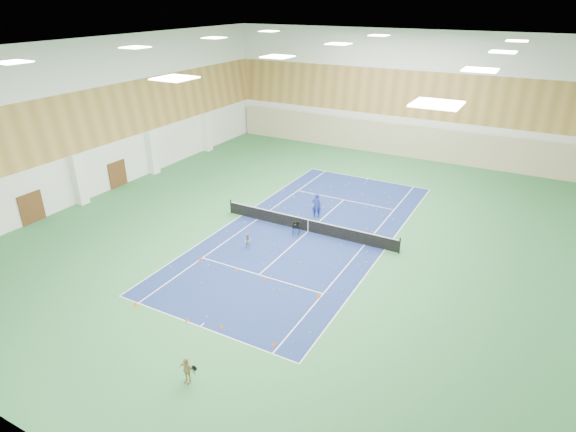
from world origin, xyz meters
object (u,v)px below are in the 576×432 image
Objects in this scene: ball_cart at (296,229)px; coach at (316,205)px; tennis_net at (308,224)px; child_apron at (187,370)px; child_court at (248,241)px.

coach is at bearing 73.60° from ball_cart.
tennis_net is 2.57m from coach.
tennis_net is 10.16× the size of child_apron.
child_court is at bearing 106.86° from child_apron.
coach is (-0.56, 2.48, 0.38)m from tennis_net.
ball_cart is (-0.49, -0.82, -0.12)m from tennis_net.
child_apron is 1.48× the size of ball_cart.
child_court is 1.20× the size of ball_cart.
tennis_net is at bearing 93.21° from child_apron.
coach is at bearing 102.74° from tennis_net.
tennis_net reaches higher than ball_cart.
ball_cart is at bearing 95.52° from child_apron.
child_apron is 14.44m from ball_cart.
child_court is 11.87m from child_apron.
tennis_net is at bearing 41.62° from ball_cart.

